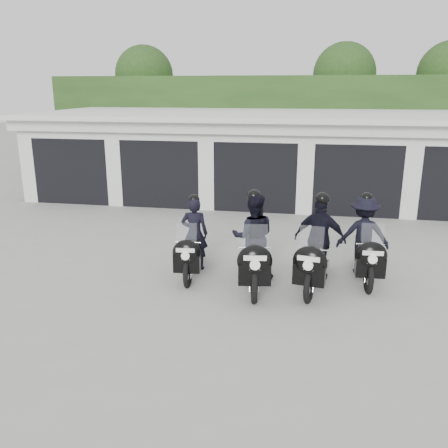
% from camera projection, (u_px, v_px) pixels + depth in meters
% --- Properties ---
extents(ground, '(80.00, 80.00, 0.00)m').
position_uv_depth(ground, '(223.00, 277.00, 9.94)').
color(ground, '#969791').
rests_on(ground, ground).
extents(garage_block, '(16.40, 6.80, 2.96)m').
position_uv_depth(garage_block, '(263.00, 156.00, 17.16)').
color(garage_block, silver).
rests_on(garage_block, ground).
extents(background_vegetation, '(20.00, 3.90, 5.80)m').
position_uv_depth(background_vegetation, '(283.00, 112.00, 21.31)').
color(background_vegetation, '#1F3D16').
rests_on(background_vegetation, ground).
extents(police_bike_a, '(0.69, 1.97, 1.71)m').
position_uv_depth(police_bike_a, '(193.00, 243.00, 9.97)').
color(police_bike_a, black).
rests_on(police_bike_a, ground).
extents(police_bike_b, '(1.00, 2.22, 1.94)m').
position_uv_depth(police_bike_b, '(253.00, 244.00, 9.46)').
color(police_bike_b, black).
rests_on(police_bike_b, ground).
extents(police_bike_c, '(1.12, 2.17, 1.90)m').
position_uv_depth(police_bike_c, '(318.00, 246.00, 9.40)').
color(police_bike_c, black).
rests_on(police_bike_c, ground).
extents(police_bike_d, '(1.11, 2.08, 1.81)m').
position_uv_depth(police_bike_d, '(364.00, 240.00, 9.82)').
color(police_bike_d, black).
rests_on(police_bike_d, ground).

